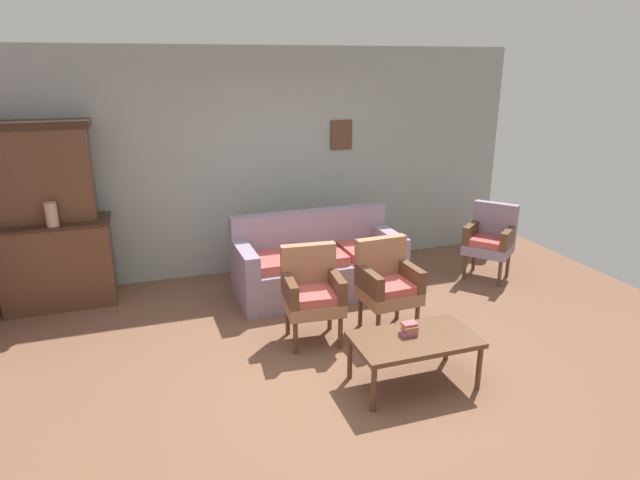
{
  "coord_description": "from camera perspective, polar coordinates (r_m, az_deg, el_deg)",
  "views": [
    {
      "loc": [
        -1.54,
        -3.8,
        2.52
      ],
      "look_at": [
        0.08,
        1.0,
        0.85
      ],
      "focal_mm": 30.49,
      "sensor_mm": 36.0,
      "label": 1
    }
  ],
  "objects": [
    {
      "name": "armchair_by_doorway",
      "position": [
        5.06,
        -0.85,
        -5.29
      ],
      "size": [
        0.56,
        0.53,
        0.9
      ],
      "color": "#9E6B4C",
      "rests_on": "ground"
    },
    {
      "name": "book_stack_on_table",
      "position": [
        4.49,
        9.35,
        -9.23
      ],
      "size": [
        0.13,
        0.11,
        0.1
      ],
      "color": "#9E506D",
      "rests_on": "coffee_table"
    },
    {
      "name": "coffee_table",
      "position": [
        4.5,
        9.9,
        -10.53
      ],
      "size": [
        1.0,
        0.56,
        0.42
      ],
      "color": "brown",
      "rests_on": "ground"
    },
    {
      "name": "wingback_chair_by_fireplace",
      "position": [
        6.85,
        17.43,
        0.22
      ],
      "size": [
        0.71,
        0.71,
        0.9
      ],
      "color": "gray",
      "rests_on": "ground"
    },
    {
      "name": "armchair_near_couch_end",
      "position": [
        5.3,
        7.06,
        -4.34
      ],
      "size": [
        0.54,
        0.52,
        0.9
      ],
      "color": "#9E6B4C",
      "rests_on": "ground"
    },
    {
      "name": "floor_vase_by_wall",
      "position": [
        7.72,
        16.96,
        0.75
      ],
      "size": [
        0.21,
        0.21,
        0.61
      ],
      "primitive_type": "cylinder",
      "color": "#814750",
      "rests_on": "ground"
    },
    {
      "name": "vase_on_cabinet",
      "position": [
        6.11,
        -26.36,
        2.42
      ],
      "size": [
        0.12,
        0.12,
        0.25
      ],
      "primitive_type": "cylinder",
      "color": "tan",
      "rests_on": "side_cabinet"
    },
    {
      "name": "wall_back_with_decor",
      "position": [
        6.71,
        -5.18,
        8.13
      ],
      "size": [
        6.4,
        0.09,
        2.7
      ],
      "color": "#939E99",
      "rests_on": "ground"
    },
    {
      "name": "ground_plane",
      "position": [
        4.81,
        2.97,
        -13.37
      ],
      "size": [
        7.68,
        7.68,
        0.0
      ],
      "primitive_type": "plane",
      "color": "brown"
    },
    {
      "name": "floral_couch",
      "position": [
        6.15,
        -0.22,
        -2.67
      ],
      "size": [
        1.87,
        0.85,
        0.9
      ],
      "color": "gray",
      "rests_on": "ground"
    },
    {
      "name": "side_cabinet",
      "position": [
        6.45,
        -25.78,
        -2.22
      ],
      "size": [
        1.16,
        0.55,
        0.93
      ],
      "color": "brown",
      "rests_on": "ground"
    },
    {
      "name": "cabinet_upper_hutch",
      "position": [
        6.29,
        -26.93,
        6.48
      ],
      "size": [
        0.99,
        0.38,
        1.03
      ],
      "color": "brown",
      "rests_on": "side_cabinet"
    }
  ]
}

